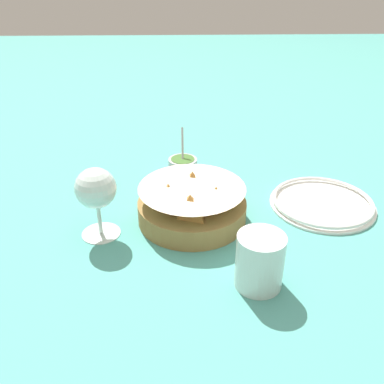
# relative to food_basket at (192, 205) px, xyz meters

# --- Properties ---
(ground_plane) EXTENTS (4.00, 4.00, 0.00)m
(ground_plane) POSITION_rel_food_basket_xyz_m (0.03, 0.04, -0.03)
(ground_plane) COLOR teal
(food_basket) EXTENTS (0.20, 0.20, 0.08)m
(food_basket) POSITION_rel_food_basket_xyz_m (0.00, 0.00, 0.00)
(food_basket) COLOR olive
(food_basket) RESTS_ON ground_plane
(sauce_cup) EXTENTS (0.07, 0.07, 0.10)m
(sauce_cup) POSITION_rel_food_basket_xyz_m (0.19, 0.02, -0.01)
(sauce_cup) COLOR #B7B7BC
(sauce_cup) RESTS_ON ground_plane
(wine_glass) EXTENTS (0.07, 0.07, 0.13)m
(wine_glass) POSITION_rel_food_basket_xyz_m (-0.04, 0.17, 0.06)
(wine_glass) COLOR silver
(wine_glass) RESTS_ON ground_plane
(beer_mug) EXTENTS (0.11, 0.07, 0.09)m
(beer_mug) POSITION_rel_food_basket_xyz_m (-0.18, -0.10, 0.01)
(beer_mug) COLOR silver
(beer_mug) RESTS_ON ground_plane
(side_plate) EXTENTS (0.21, 0.21, 0.01)m
(side_plate) POSITION_rel_food_basket_xyz_m (0.04, -0.26, -0.03)
(side_plate) COLOR white
(side_plate) RESTS_ON ground_plane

